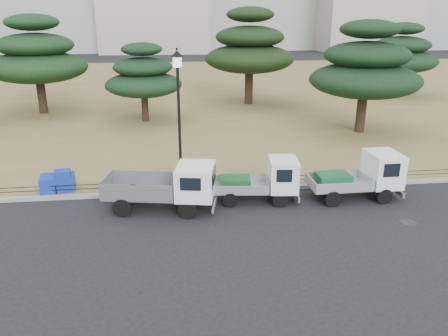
{
  "coord_description": "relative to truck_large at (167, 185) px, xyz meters",
  "views": [
    {
      "loc": [
        -2.01,
        -14.89,
        7.23
      ],
      "look_at": [
        0.0,
        2.0,
        1.3
      ],
      "focal_mm": 35.0,
      "sensor_mm": 36.0,
      "label": 1
    }
  ],
  "objects": [
    {
      "name": "manhole",
      "position": [
        8.86,
        -2.22,
        -1.03
      ],
      "size": [
        0.6,
        0.6,
        0.01
      ],
      "primitive_type": "cylinder",
      "color": "#2D2D30",
      "rests_on": "ground"
    },
    {
      "name": "lawn",
      "position": [
        2.36,
        29.58,
        -0.96
      ],
      "size": [
        120.0,
        56.0,
        0.15
      ],
      "primitive_type": "cube",
      "color": "olive",
      "rests_on": "ground"
    },
    {
      "name": "pine_center_right",
      "position": [
        6.82,
        20.66,
        3.66
      ],
      "size": [
        7.39,
        7.39,
        7.84
      ],
      "color": "black",
      "rests_on": "lawn"
    },
    {
      "name": "curb",
      "position": [
        2.36,
        1.58,
        -0.95
      ],
      "size": [
        120.0,
        0.25,
        0.16
      ],
      "primitive_type": "cube",
      "color": "gray",
      "rests_on": "ground"
    },
    {
      "name": "pine_west_near",
      "position": [
        -9.54,
        18.76,
        3.32
      ],
      "size": [
        7.28,
        7.28,
        7.28
      ],
      "color": "black",
      "rests_on": "lawn"
    },
    {
      "name": "truck_kei_front",
      "position": [
        3.88,
        0.44,
        -0.14
      ],
      "size": [
        3.53,
        1.81,
        1.79
      ],
      "rotation": [
        0.0,
        0.0,
        -0.11
      ],
      "color": "black",
      "rests_on": "ground"
    },
    {
      "name": "ground",
      "position": [
        2.36,
        -1.02,
        -1.03
      ],
      "size": [
        220.0,
        220.0,
        0.0
      ],
      "primitive_type": "plane",
      "color": "black"
    },
    {
      "name": "tarp_pile",
      "position": [
        -4.65,
        2.25,
        -0.51
      ],
      "size": [
        1.53,
        1.22,
        0.92
      ],
      "rotation": [
        0.0,
        0.0,
        0.16
      ],
      "color": "#1635AB",
      "rests_on": "lawn"
    },
    {
      "name": "pine_east_far",
      "position": [
        21.47,
        23.2,
        2.92
      ],
      "size": [
        6.56,
        6.56,
        6.59
      ],
      "color": "black",
      "rests_on": "lawn"
    },
    {
      "name": "truck_kei_rear",
      "position": [
        8.0,
        0.24,
        -0.06
      ],
      "size": [
        3.72,
        1.66,
        1.94
      ],
      "rotation": [
        0.0,
        0.0,
        0.01
      ],
      "color": "black",
      "rests_on": "ground"
    },
    {
      "name": "street_lamp",
      "position": [
        0.6,
        1.88,
        3.05
      ],
      "size": [
        0.52,
        0.52,
        5.81
      ],
      "color": "black",
      "rests_on": "lawn"
    },
    {
      "name": "pine_center_left",
      "position": [
        -1.59,
        15.08,
        2.25
      ],
      "size": [
        5.33,
        5.33,
        5.42
      ],
      "color": "black",
      "rests_on": "lawn"
    },
    {
      "name": "pipe_fence",
      "position": [
        2.36,
        1.73,
        -0.59
      ],
      "size": [
        38.0,
        0.04,
        0.4
      ],
      "color": "black",
      "rests_on": "lawn"
    },
    {
      "name": "truck_large",
      "position": [
        0.0,
        0.0,
        0.0
      ],
      "size": [
        4.49,
        2.41,
        1.85
      ],
      "rotation": [
        0.0,
        0.0,
        -0.19
      ],
      "color": "black",
      "rests_on": "ground"
    },
    {
      "name": "pine_east_near",
      "position": [
        12.31,
        10.35,
        3.12
      ],
      "size": [
        6.86,
        6.86,
        6.93
      ],
      "color": "black",
      "rests_on": "lawn"
    }
  ]
}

